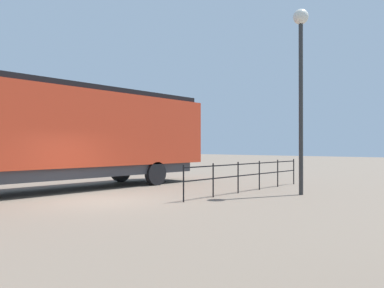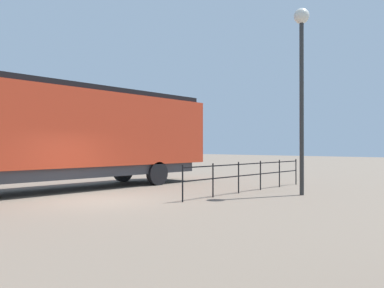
# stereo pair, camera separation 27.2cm
# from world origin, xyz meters

# --- Properties ---
(ground_plane) EXTENTS (120.00, 120.00, 0.00)m
(ground_plane) POSITION_xyz_m (0.00, 0.00, 0.00)
(ground_plane) COLOR #756656
(locomotive) EXTENTS (2.95, 17.24, 4.36)m
(locomotive) POSITION_xyz_m (-3.74, -0.36, 2.44)
(locomotive) COLOR red
(locomotive) RESTS_ON ground_plane
(lamp_post) EXTENTS (0.57, 0.57, 7.03)m
(lamp_post) POSITION_xyz_m (4.26, 5.97, 5.11)
(lamp_post) COLOR #2D2D2D
(lamp_post) RESTS_ON ground_plane
(platform_fence) EXTENTS (0.05, 7.84, 1.22)m
(platform_fence) POSITION_xyz_m (2.22, 5.55, 0.78)
(platform_fence) COLOR black
(platform_fence) RESTS_ON ground_plane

